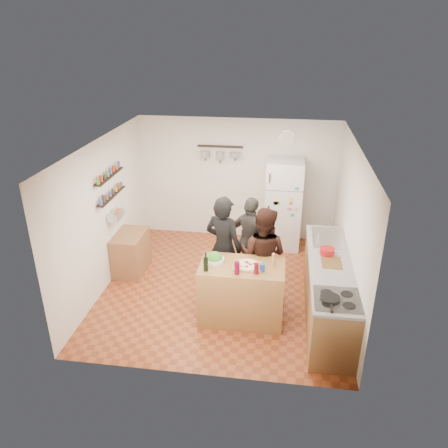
% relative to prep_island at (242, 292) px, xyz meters
% --- Properties ---
extents(room_shell, '(4.20, 4.20, 4.20)m').
position_rel_prep_island_xyz_m(room_shell, '(-0.40, 1.18, 0.79)').
color(room_shell, brown).
rests_on(room_shell, ground).
extents(prep_island, '(1.25, 0.72, 0.91)m').
position_rel_prep_island_xyz_m(prep_island, '(0.00, 0.00, 0.00)').
color(prep_island, olive).
rests_on(prep_island, floor).
extents(pizza_board, '(0.42, 0.34, 0.02)m').
position_rel_prep_island_xyz_m(pizza_board, '(0.08, -0.02, 0.47)').
color(pizza_board, '#9B6438').
rests_on(pizza_board, prep_island).
extents(pizza, '(0.34, 0.34, 0.02)m').
position_rel_prep_island_xyz_m(pizza, '(0.08, -0.02, 0.48)').
color(pizza, beige).
rests_on(pizza, pizza_board).
extents(salad_bowl, '(0.29, 0.29, 0.06)m').
position_rel_prep_island_xyz_m(salad_bowl, '(-0.42, 0.05, 0.48)').
color(salad_bowl, silver).
rests_on(salad_bowl, prep_island).
extents(wine_bottle, '(0.07, 0.07, 0.20)m').
position_rel_prep_island_xyz_m(wine_bottle, '(-0.50, -0.22, 0.56)').
color(wine_bottle, black).
rests_on(wine_bottle, prep_island).
extents(wine_glass_near, '(0.08, 0.08, 0.19)m').
position_rel_prep_island_xyz_m(wine_glass_near, '(-0.05, -0.24, 0.55)').
color(wine_glass_near, '#52071E').
rests_on(wine_glass_near, prep_island).
extents(wine_glass_far, '(0.07, 0.07, 0.16)m').
position_rel_prep_island_xyz_m(wine_glass_far, '(0.22, -0.20, 0.54)').
color(wine_glass_far, '#5D0716').
rests_on(wine_glass_far, prep_island).
extents(pepper_mill, '(0.05, 0.05, 0.17)m').
position_rel_prep_island_xyz_m(pepper_mill, '(0.45, 0.05, 0.54)').
color(pepper_mill, '#B07649').
rests_on(pepper_mill, prep_island).
extents(salt_canister, '(0.07, 0.07, 0.12)m').
position_rel_prep_island_xyz_m(salt_canister, '(0.30, -0.12, 0.51)').
color(salt_canister, '#1A4094').
rests_on(salt_canister, prep_island).
extents(person_left, '(0.75, 0.63, 1.75)m').
position_rel_prep_island_xyz_m(person_left, '(-0.36, 0.59, 0.42)').
color(person_left, black).
rests_on(person_left, floor).
extents(person_center, '(0.93, 0.81, 1.61)m').
position_rel_prep_island_xyz_m(person_center, '(0.27, 0.54, 0.35)').
color(person_center, black).
rests_on(person_center, floor).
extents(person_back, '(0.96, 0.81, 1.54)m').
position_rel_prep_island_xyz_m(person_back, '(0.04, 1.12, 0.32)').
color(person_back, '#322F2D').
rests_on(person_back, floor).
extents(counter_run, '(0.63, 2.63, 0.90)m').
position_rel_prep_island_xyz_m(counter_run, '(1.30, 0.25, -0.01)').
color(counter_run, '#9E7042').
rests_on(counter_run, floor).
extents(stove_top, '(0.60, 0.62, 0.02)m').
position_rel_prep_island_xyz_m(stove_top, '(1.30, -0.70, 0.46)').
color(stove_top, white).
rests_on(stove_top, counter_run).
extents(skillet, '(0.26, 0.26, 0.05)m').
position_rel_prep_island_xyz_m(skillet, '(1.20, -0.74, 0.49)').
color(skillet, black).
rests_on(skillet, stove_top).
extents(sink, '(0.50, 0.80, 0.03)m').
position_rel_prep_island_xyz_m(sink, '(1.30, 1.10, 0.46)').
color(sink, silver).
rests_on(sink, counter_run).
extents(cutting_board, '(0.30, 0.40, 0.02)m').
position_rel_prep_island_xyz_m(cutting_board, '(1.30, 0.25, 0.46)').
color(cutting_board, olive).
rests_on(cutting_board, counter_run).
extents(red_bowl, '(0.23, 0.23, 0.09)m').
position_rel_prep_island_xyz_m(red_bowl, '(1.25, 0.52, 0.51)').
color(red_bowl, '#A01214').
rests_on(red_bowl, counter_run).
extents(fridge, '(0.70, 0.68, 1.80)m').
position_rel_prep_island_xyz_m(fridge, '(0.55, 2.55, 0.45)').
color(fridge, white).
rests_on(fridge, floor).
extents(wall_clock, '(0.30, 0.03, 0.30)m').
position_rel_prep_island_xyz_m(wall_clock, '(0.55, 2.88, 1.69)').
color(wall_clock, silver).
rests_on(wall_clock, back_wall).
extents(spice_shelf_lower, '(0.12, 1.00, 0.02)m').
position_rel_prep_island_xyz_m(spice_shelf_lower, '(-2.33, 1.00, 1.04)').
color(spice_shelf_lower, black).
rests_on(spice_shelf_lower, left_wall).
extents(spice_shelf_upper, '(0.12, 1.00, 0.02)m').
position_rel_prep_island_xyz_m(spice_shelf_upper, '(-2.33, 1.00, 1.40)').
color(spice_shelf_upper, black).
rests_on(spice_shelf_upper, left_wall).
extents(produce_basket, '(0.18, 0.35, 0.14)m').
position_rel_prep_island_xyz_m(produce_basket, '(-2.30, 1.00, 0.69)').
color(produce_basket, silver).
rests_on(produce_basket, left_wall).
extents(side_table, '(0.50, 0.80, 0.73)m').
position_rel_prep_island_xyz_m(side_table, '(-2.14, 1.13, -0.09)').
color(side_table, '#92603D').
rests_on(side_table, floor).
extents(pot_rack, '(0.90, 0.04, 0.04)m').
position_rel_prep_island_xyz_m(pot_rack, '(-0.75, 2.80, 1.49)').
color(pot_rack, black).
rests_on(pot_rack, back_wall).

